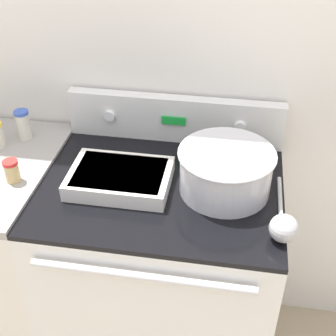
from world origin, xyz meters
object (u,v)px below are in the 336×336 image
object	(u,v)px
mixing_bowl	(226,169)
ladle	(283,226)
casserole_dish	(120,177)
spice_jar_blue_cap	(23,125)
spice_jar_red_cap	(12,171)

from	to	relation	value
mixing_bowl	ladle	bearing A→B (deg)	-46.84
casserole_dish	spice_jar_blue_cap	world-z (taller)	spice_jar_blue_cap
mixing_bowl	spice_jar_red_cap	distance (m)	0.71
ladle	spice_jar_red_cap	distance (m)	0.90
spice_jar_blue_cap	spice_jar_red_cap	bearing A→B (deg)	-75.00
casserole_dish	ladle	distance (m)	0.56
ladle	casserole_dish	bearing A→B (deg)	162.88
mixing_bowl	ladle	distance (m)	0.27
spice_jar_red_cap	spice_jar_blue_cap	size ratio (longest dim) A/B	0.68
casserole_dish	ladle	world-z (taller)	ladle
ladle	spice_jar_red_cap	size ratio (longest dim) A/B	4.17
ladle	spice_jar_blue_cap	bearing A→B (deg)	158.52
mixing_bowl	spice_jar_blue_cap	xyz separation A→B (m)	(-0.78, 0.18, -0.01)
mixing_bowl	spice_jar_blue_cap	world-z (taller)	mixing_bowl
casserole_dish	spice_jar_red_cap	world-z (taller)	spice_jar_red_cap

